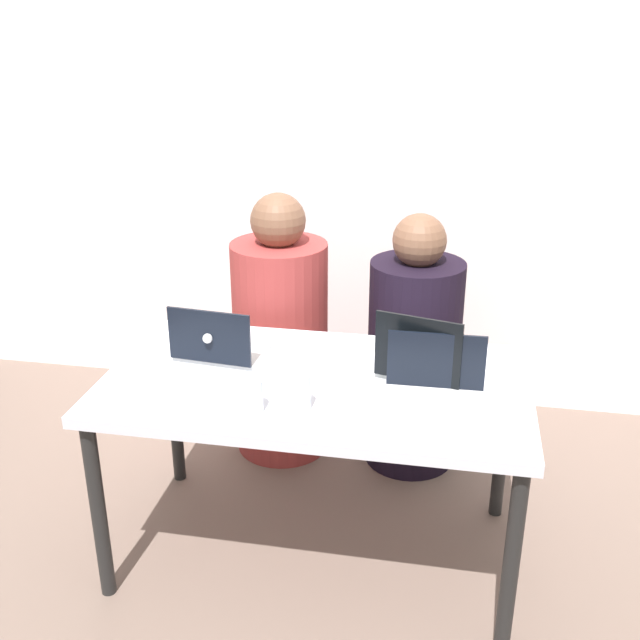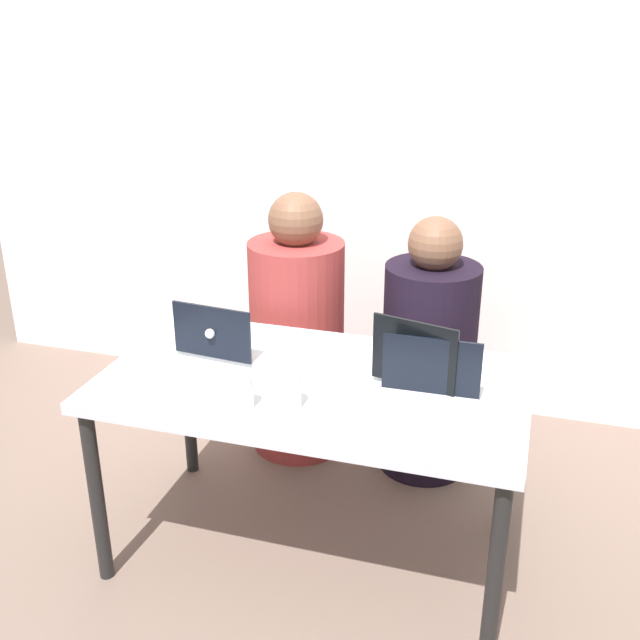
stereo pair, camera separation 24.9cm
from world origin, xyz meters
name	(u,v)px [view 1 (the left image)]	position (x,y,z in m)	size (l,w,h in m)	color
ground_plane	(316,549)	(0.00, 0.00, 0.00)	(12.00, 12.00, 0.00)	#715D52
back_wall	(369,160)	(0.00, 1.31, 1.19)	(4.50, 0.10, 2.38)	white
desk	(316,396)	(0.00, 0.00, 0.64)	(1.41, 0.79, 0.70)	silver
person_on_left	(281,341)	(-0.29, 0.68, 0.52)	(0.42, 0.42, 1.16)	#983331
person_on_right	(413,357)	(0.29, 0.68, 0.49)	(0.47, 0.47, 1.11)	black
laptop_back_right	(424,362)	(0.35, 0.09, 0.76)	(0.34, 0.32, 0.24)	#B1B7B3
laptop_front_right	(434,389)	(0.39, -0.09, 0.75)	(0.31, 0.24, 0.20)	silver
laptop_back_left	(218,347)	(-0.36, 0.09, 0.75)	(0.32, 0.25, 0.21)	silver
water_glass_left	(252,398)	(-0.15, -0.25, 0.75)	(0.07, 0.07, 0.11)	silver
water_glass_center	(298,394)	(-0.01, -0.21, 0.75)	(0.08, 0.08, 0.12)	silver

